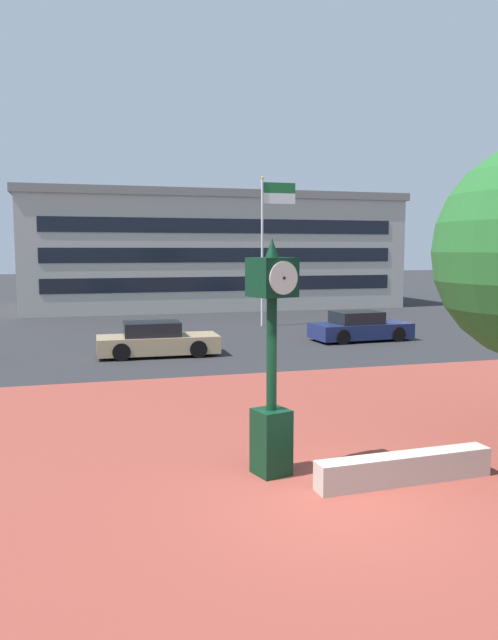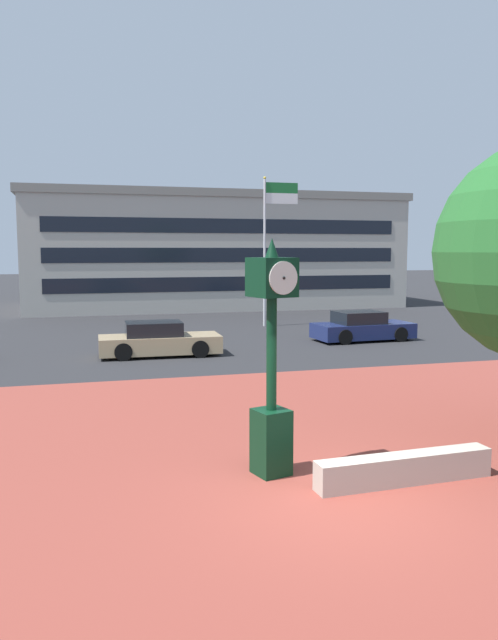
# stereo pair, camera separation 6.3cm
# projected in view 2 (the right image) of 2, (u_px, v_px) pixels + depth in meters

# --- Properties ---
(ground_plane) EXTENTS (200.00, 200.00, 0.00)m
(ground_plane) POSITION_uv_depth(u_px,v_px,m) (336.00, 503.00, 9.78)
(ground_plane) COLOR #262628
(plaza_brick_paving) EXTENTS (44.00, 14.24, 0.01)m
(plaza_brick_paving) POSITION_uv_depth(u_px,v_px,m) (275.00, 443.00, 12.76)
(plaza_brick_paving) COLOR brown
(plaza_brick_paving) RESTS_ON ground
(planter_wall) EXTENTS (3.21, 0.53, 0.50)m
(planter_wall) POSITION_uv_depth(u_px,v_px,m) (404.00, 469.00, 10.58)
(planter_wall) COLOR #ADA393
(planter_wall) RESTS_ON ground
(street_clock) EXTENTS (0.82, 0.85, 4.13)m
(street_clock) POSITION_uv_depth(u_px,v_px,m) (271.00, 362.00, 10.82)
(street_clock) COLOR black
(street_clock) RESTS_ON ground
(car_street_near) EXTENTS (4.40, 2.13, 1.28)m
(car_street_near) POSITION_uv_depth(u_px,v_px,m) (362.00, 327.00, 27.23)
(car_street_near) COLOR navy
(car_street_near) RESTS_ON ground
(car_street_far) EXTENTS (4.51, 1.92, 1.28)m
(car_street_far) POSITION_uv_depth(u_px,v_px,m) (158.00, 341.00, 23.31)
(car_street_far) COLOR tan
(car_street_far) RESTS_ON ground
(flagpole_primary) EXTENTS (1.84, 0.14, 7.62)m
(flagpole_primary) POSITION_uv_depth(u_px,v_px,m) (269.00, 235.00, 32.00)
(flagpole_primary) COLOR silver
(flagpole_primary) RESTS_ON ground
(civic_building) EXTENTS (25.44, 11.71, 7.72)m
(civic_building) POSITION_uv_depth(u_px,v_px,m) (210.00, 251.00, 44.68)
(civic_building) COLOR #B2ADA3
(civic_building) RESTS_ON ground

